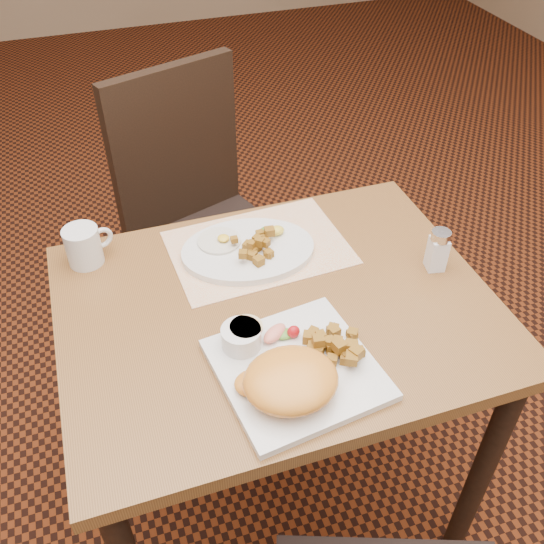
{
  "coord_description": "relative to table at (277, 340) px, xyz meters",
  "views": [
    {
      "loc": [
        -0.3,
        -0.86,
        1.63
      ],
      "look_at": [
        -0.0,
        0.02,
        0.82
      ],
      "focal_mm": 40.0,
      "sensor_mm": 36.0,
      "label": 1
    }
  ],
  "objects": [
    {
      "name": "salt_shaker",
      "position": [
        0.37,
        0.0,
        0.16
      ],
      "size": [
        0.05,
        0.05,
        0.1
      ],
      "color": "white",
      "rests_on": "table"
    },
    {
      "name": "chair_far",
      "position": [
        -0.02,
        0.66,
        -0.1
      ],
      "size": [
        0.54,
        0.55,
        0.97
      ],
      "rotation": [
        0.0,
        0.0,
        3.48
      ],
      "color": "black",
      "rests_on": "ground"
    },
    {
      "name": "coffee_mug",
      "position": [
        -0.36,
        0.27,
        0.15
      ],
      "size": [
        0.11,
        0.08,
        0.09
      ],
      "color": "silver",
      "rests_on": "table"
    },
    {
      "name": "home_fries_ov",
      "position": [
        0.01,
        0.16,
        0.14
      ],
      "size": [
        0.1,
        0.11,
        0.04
      ],
      "color": "#9C6819",
      "rests_on": "plate_oval"
    },
    {
      "name": "garnish_ov",
      "position": [
        0.06,
        0.21,
        0.14
      ],
      "size": [
        0.06,
        0.04,
        0.02
      ],
      "color": "#387223",
      "rests_on": "plate_oval"
    },
    {
      "name": "home_fries_sq",
      "position": [
        0.06,
        -0.17,
        0.14
      ],
      "size": [
        0.12,
        0.13,
        0.04
      ],
      "color": "#9C6819",
      "rests_on": "plate_square"
    },
    {
      "name": "placemat",
      "position": [
        0.02,
        0.19,
        0.11
      ],
      "size": [
        0.41,
        0.3,
        0.0
      ],
      "primitive_type": "cube",
      "rotation": [
        0.0,
        0.0,
        0.05
      ],
      "color": "white",
      "rests_on": "table"
    },
    {
      "name": "garnish_sq",
      "position": [
        -0.03,
        -0.1,
        0.14
      ],
      "size": [
        0.08,
        0.06,
        0.03
      ],
      "color": "#387223",
      "rests_on": "plate_square"
    },
    {
      "name": "hollandaise_mound",
      "position": [
        -0.06,
        -0.23,
        0.15
      ],
      "size": [
        0.18,
        0.15,
        0.06
      ],
      "color": "orange",
      "rests_on": "plate_square"
    },
    {
      "name": "plate_oval",
      "position": [
        -0.01,
        0.18,
        0.12
      ],
      "size": [
        0.33,
        0.26,
        0.02
      ],
      "primitive_type": null,
      "rotation": [
        0.0,
        0.0,
        -0.12
      ],
      "color": "silver",
      "rests_on": "placemat"
    },
    {
      "name": "fried_egg",
      "position": [
        -0.07,
        0.22,
        0.13
      ],
      "size": [
        0.1,
        0.1,
        0.02
      ],
      "color": "white",
      "rests_on": "plate_oval"
    },
    {
      "name": "table",
      "position": [
        0.0,
        0.0,
        0.0
      ],
      "size": [
        0.9,
        0.7,
        0.75
      ],
      "color": "brown",
      "rests_on": "ground"
    },
    {
      "name": "ground",
      "position": [
        0.0,
        0.0,
        -0.64
      ],
      "size": [
        8.0,
        8.0,
        0.0
      ],
      "primitive_type": "plane",
      "color": "black",
      "rests_on": "ground"
    },
    {
      "name": "plate_square",
      "position": [
        -0.03,
        -0.18,
        0.12
      ],
      "size": [
        0.31,
        0.31,
        0.02
      ],
      "primitive_type": "cube",
      "rotation": [
        0.0,
        0.0,
        0.13
      ],
      "color": "silver",
      "rests_on": "table"
    },
    {
      "name": "ramekin",
      "position": [
        -0.11,
        -0.1,
        0.15
      ],
      "size": [
        0.08,
        0.08,
        0.04
      ],
      "color": "silver",
      "rests_on": "plate_square"
    }
  ]
}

